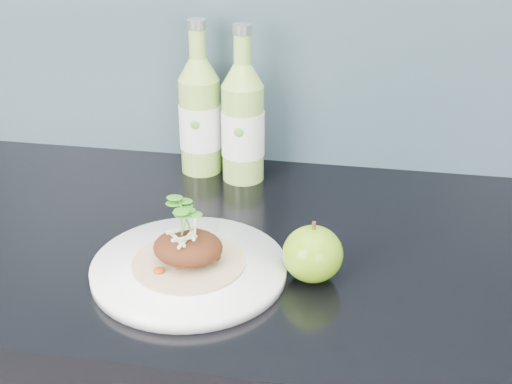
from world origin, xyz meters
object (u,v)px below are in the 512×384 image
at_px(dinner_plate, 189,269).
at_px(green_apple, 313,254).
at_px(cider_bottle_right, 243,123).
at_px(cider_bottle_left, 200,116).

xyz_separation_m(dinner_plate, green_apple, (0.16, 0.02, 0.03)).
bearing_deg(cider_bottle_right, dinner_plate, -89.35).
height_order(green_apple, cider_bottle_left, cider_bottle_left).
xyz_separation_m(cider_bottle_left, cider_bottle_right, (0.08, -0.02, 0.00)).
relative_size(cider_bottle_left, cider_bottle_right, 1.00).
xyz_separation_m(green_apple, cider_bottle_left, (-0.23, 0.31, 0.06)).
bearing_deg(dinner_plate, cider_bottle_right, 87.38).
distance_m(dinner_plate, green_apple, 0.17).
height_order(dinner_plate, green_apple, green_apple).
bearing_deg(green_apple, dinner_plate, -173.52).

